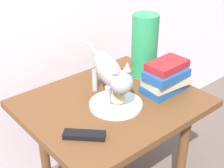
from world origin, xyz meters
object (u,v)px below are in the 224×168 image
object	(u,v)px
plate	(116,104)
book_stack	(166,78)
green_vase	(145,46)
tv_remote	(84,135)
side_table	(112,118)
bread_roll	(116,98)
cat	(110,72)

from	to	relation	value
plate	book_stack	size ratio (longest dim) A/B	1.05
green_vase	tv_remote	xyz separation A→B (m)	(-0.51, -0.21, -0.14)
side_table	bread_roll	distance (m)	0.14
side_table	cat	size ratio (longest dim) A/B	1.59
plate	tv_remote	size ratio (longest dim) A/B	1.46
bread_roll	cat	size ratio (longest dim) A/B	0.18
side_table	book_stack	distance (m)	0.29
tv_remote	book_stack	bearing A→B (deg)	49.63
side_table	plate	distance (m)	0.10
cat	book_stack	xyz separation A→B (m)	(0.24, -0.10, -0.06)
side_table	cat	bearing A→B (deg)	117.06
bread_roll	green_vase	distance (m)	0.33
plate	cat	world-z (taller)	cat
cat	green_vase	size ratio (longest dim) A/B	1.52
book_stack	tv_remote	bearing A→B (deg)	-175.70
bread_roll	book_stack	bearing A→B (deg)	-10.98
cat	tv_remote	distance (m)	0.29
side_table	bread_roll	xyz separation A→B (m)	(-0.01, -0.04, 0.13)
book_stack	bread_roll	bearing A→B (deg)	169.02
bread_roll	book_stack	distance (m)	0.25
green_vase	tv_remote	bearing A→B (deg)	-157.41
bread_roll	green_vase	size ratio (longest dim) A/B	0.27
book_stack	green_vase	bearing A→B (deg)	77.06
side_table	cat	distance (m)	0.22
plate	tv_remote	bearing A→B (deg)	-159.03
bread_roll	book_stack	size ratio (longest dim) A/B	0.38
side_table	tv_remote	world-z (taller)	tv_remote
bread_roll	cat	xyz separation A→B (m)	(0.01, 0.05, 0.09)
side_table	plate	bearing A→B (deg)	-109.58
bread_roll	green_vase	world-z (taller)	green_vase
side_table	green_vase	world-z (taller)	green_vase
side_table	bread_roll	size ratio (longest dim) A/B	9.10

